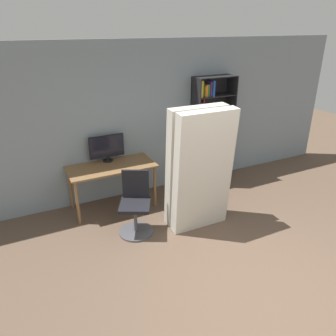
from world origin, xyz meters
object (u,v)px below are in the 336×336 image
Objects in this scene: bookshelf at (207,131)px; mattress_far at (195,166)px; monitor at (107,147)px; office_chair at (136,208)px; mattress_near at (204,172)px.

mattress_far is at bearing -128.87° from bookshelf.
mattress_far is (-0.95, -1.18, -0.09)m from bookshelf.
monitor reaches higher than office_chair.
monitor is 0.63× the size of office_chair.
monitor is 0.32× the size of mattress_near.
mattress_near is (0.94, -0.35, 0.54)m from office_chair.
monitor is 1.26m from office_chair.
office_chair is 0.51× the size of mattress_near.
bookshelf is 1.10× the size of mattress_far.
mattress_near is (1.01, -1.45, -0.07)m from monitor.
monitor is 0.32× the size of mattress_far.
monitor is 1.77m from mattress_near.
office_chair is at bearing -150.49° from bookshelf.
monitor is at bearing 124.69° from mattress_near.
bookshelf is 1.10× the size of mattress_near.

